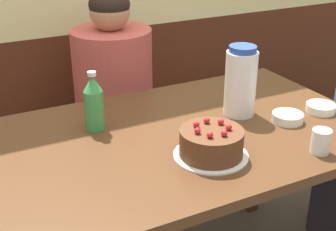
# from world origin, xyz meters

# --- Properties ---
(bench_seat) EXTENTS (2.45, 0.38, 0.43)m
(bench_seat) POSITION_xyz_m (0.00, 0.83, 0.21)
(bench_seat) COLOR #56331E
(bench_seat) RESTS_ON ground_plane
(dining_table) EXTENTS (1.44, 0.83, 0.76)m
(dining_table) POSITION_xyz_m (0.00, 0.00, 0.66)
(dining_table) COLOR #4C2D19
(dining_table) RESTS_ON ground_plane
(birthday_cake) EXTENTS (0.23, 0.23, 0.11)m
(birthday_cake) POSITION_xyz_m (0.05, -0.18, 0.80)
(birthday_cake) COLOR white
(birthday_cake) RESTS_ON dining_table
(water_pitcher) EXTENTS (0.11, 0.11, 0.26)m
(water_pitcher) POSITION_xyz_m (0.31, 0.04, 0.88)
(water_pitcher) COLOR white
(water_pitcher) RESTS_ON dining_table
(soju_bottle) EXTENTS (0.07, 0.07, 0.21)m
(soju_bottle) POSITION_xyz_m (-0.20, 0.16, 0.85)
(soju_bottle) COLOR #388E4C
(soju_bottle) RESTS_ON dining_table
(bowl_soup_white) EXTENTS (0.11, 0.11, 0.03)m
(bowl_soup_white) POSITION_xyz_m (0.43, -0.09, 0.77)
(bowl_soup_white) COLOR white
(bowl_soup_white) RESTS_ON dining_table
(bowl_rice_small) EXTENTS (0.11, 0.11, 0.03)m
(bowl_rice_small) POSITION_xyz_m (0.60, -0.08, 0.77)
(bowl_rice_small) COLOR white
(bowl_rice_small) RESTS_ON dining_table
(glass_water_tall) EXTENTS (0.06, 0.06, 0.08)m
(glass_water_tall) POSITION_xyz_m (0.37, -0.32, 0.79)
(glass_water_tall) COLOR silver
(glass_water_tall) RESTS_ON dining_table
(person_grey_tee) EXTENTS (0.36, 0.36, 1.14)m
(person_grey_tee) POSITION_xyz_m (0.06, 0.68, 0.55)
(person_grey_tee) COLOR #33333D
(person_grey_tee) RESTS_ON ground_plane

